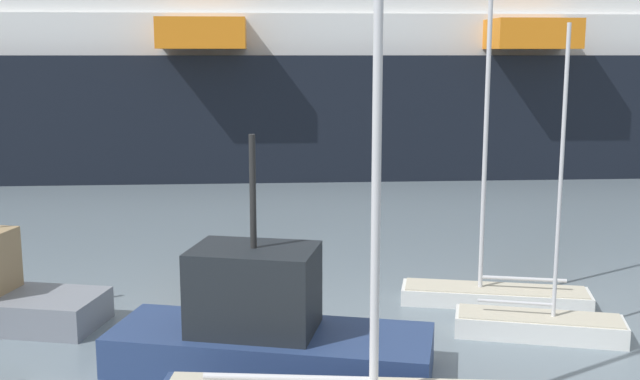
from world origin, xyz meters
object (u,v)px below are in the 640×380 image
fishing_boat_2 (265,327)px  cruise_ship (480,64)px  sailboat_0 (495,288)px  sailboat_5 (539,322)px

fishing_boat_2 → cruise_ship: size_ratio=0.06×
sailboat_0 → cruise_ship: size_ratio=0.08×
sailboat_0 → sailboat_5: size_ratio=1.33×
fishing_boat_2 → cruise_ship: cruise_ship is taller
sailboat_0 → fishing_boat_2: 8.11m
sailboat_0 → sailboat_5: bearing=111.9°
fishing_boat_2 → cruise_ship: bearing=-97.8°
sailboat_0 → sailboat_5: 2.74m
sailboat_5 → cruise_ship: bearing=93.0°
sailboat_5 → cruise_ship: (8.79, 34.15, 6.28)m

